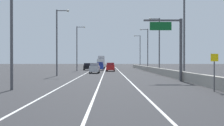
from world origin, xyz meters
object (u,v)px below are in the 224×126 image
at_px(overhead_sign_gantry, 175,42).
at_px(car_blue_3, 100,66).
at_px(lamp_post_left_mid, 58,38).
at_px(lamp_post_right_third, 158,42).
at_px(lamp_post_left_near, 14,16).
at_px(speed_advisory_sign, 214,69).
at_px(lamp_post_right_fourth, 147,47).
at_px(car_silver_1, 95,68).
at_px(lamp_post_right_fifth, 139,49).
at_px(lamp_post_left_far, 78,45).
at_px(car_red_2, 111,67).
at_px(box_truck, 101,63).
at_px(car_black_0, 87,67).
at_px(lamp_post_right_second, 182,32).

relative_size(overhead_sign_gantry, car_blue_3, 1.78).
bearing_deg(car_blue_3, lamp_post_left_mid, -102.08).
relative_size(lamp_post_right_third, lamp_post_left_near, 1.00).
bearing_deg(overhead_sign_gantry, lamp_post_right_third, 85.42).
relative_size(speed_advisory_sign, lamp_post_right_fourth, 0.28).
bearing_deg(car_silver_1, lamp_post_left_near, -99.23).
bearing_deg(speed_advisory_sign, lamp_post_right_fifth, 88.66).
relative_size(overhead_sign_gantry, lamp_post_right_fourth, 0.69).
distance_m(lamp_post_left_far, car_silver_1, 14.08).
relative_size(lamp_post_right_third, car_red_2, 2.41).
bearing_deg(box_truck, lamp_post_left_near, -94.45).
xyz_separation_m(car_black_0, car_silver_1, (2.89, -18.64, 0.08)).
bearing_deg(lamp_post_right_fifth, lamp_post_left_far, -126.95).
xyz_separation_m(lamp_post_right_third, lamp_post_right_fourth, (0.32, 18.22, 0.00)).
xyz_separation_m(lamp_post_right_third, lamp_post_right_fifth, (0.39, 36.43, 0.00)).
height_order(lamp_post_left_near, box_truck, lamp_post_left_near).
bearing_deg(speed_advisory_sign, lamp_post_left_mid, 125.46).
height_order(lamp_post_right_third, car_blue_3, lamp_post_right_third).
height_order(lamp_post_right_fourth, lamp_post_right_fifth, same).
bearing_deg(car_blue_3, lamp_post_right_fourth, -3.92).
distance_m(lamp_post_left_near, car_red_2, 42.76).
xyz_separation_m(car_silver_1, car_red_2, (3.21, 10.15, 0.00)).
relative_size(lamp_post_right_fifth, box_truck, 1.22).
bearing_deg(lamp_post_right_third, lamp_post_left_far, 142.02).
bearing_deg(car_red_2, lamp_post_right_fifth, 69.30).
bearing_deg(car_silver_1, lamp_post_left_mid, -119.41).
bearing_deg(car_blue_3, overhead_sign_gantry, -75.52).
height_order(speed_advisory_sign, lamp_post_right_second, lamp_post_right_second).
xyz_separation_m(lamp_post_left_far, car_red_2, (7.87, -2.09, -5.15)).
height_order(lamp_post_right_fourth, box_truck, lamp_post_right_fourth).
bearing_deg(lamp_post_left_far, lamp_post_right_second, -61.80).
bearing_deg(lamp_post_right_fifth, lamp_post_left_mid, -111.98).
distance_m(overhead_sign_gantry, lamp_post_right_fourth, 38.82).
xyz_separation_m(overhead_sign_gantry, lamp_post_right_second, (1.51, 2.31, 1.44)).
distance_m(lamp_post_right_second, car_black_0, 41.14).
distance_m(lamp_post_right_fifth, box_truck, 13.36).
bearing_deg(car_red_2, lamp_post_left_near, -101.31).
height_order(lamp_post_right_fifth, car_blue_3, lamp_post_right_fifth).
bearing_deg(car_blue_3, lamp_post_right_third, -58.08).
distance_m(lamp_post_left_near, lamp_post_left_far, 43.72).
bearing_deg(lamp_post_right_fourth, car_red_2, -143.41).
bearing_deg(speed_advisory_sign, lamp_post_right_fourth, 88.26).
xyz_separation_m(lamp_post_right_fourth, box_truck, (-12.43, 20.18, -4.28)).
bearing_deg(lamp_post_left_far, overhead_sign_gantry, -65.55).
xyz_separation_m(lamp_post_left_near, lamp_post_left_far, (0.45, 43.72, 0.00)).
bearing_deg(lamp_post_left_near, lamp_post_right_fourth, 69.91).
height_order(overhead_sign_gantry, speed_advisory_sign, overhead_sign_gantry).
height_order(lamp_post_right_second, lamp_post_left_mid, same).
bearing_deg(speed_advisory_sign, car_red_2, 100.46).
bearing_deg(lamp_post_left_mid, lamp_post_right_third, 25.75).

